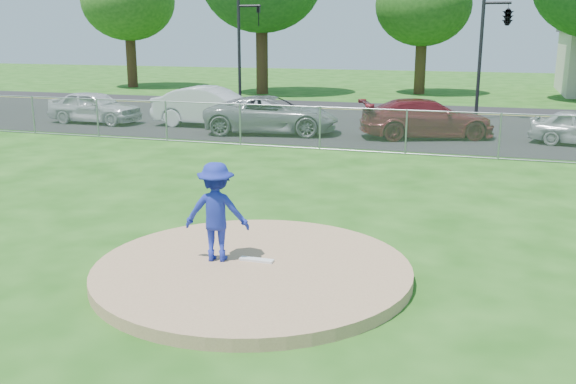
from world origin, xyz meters
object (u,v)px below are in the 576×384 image
at_px(parked_car_silver, 95,107).
at_px(parked_car_white, 212,107).
at_px(pitcher, 217,212).
at_px(traffic_signal_left, 243,45).
at_px(traffic_cone, 271,125).
at_px(traffic_signal_center, 505,19).
at_px(parked_car_gray, 272,115).
at_px(parked_car_darkred, 427,118).

xyz_separation_m(parked_car_silver, parked_car_white, (5.47, 0.72, 0.13)).
height_order(pitcher, parked_car_silver, pitcher).
xyz_separation_m(pitcher, parked_car_white, (-7.27, 16.04, -0.20)).
height_order(traffic_signal_left, parked_car_silver, traffic_signal_left).
bearing_deg(parked_car_silver, traffic_cone, -88.65).
bearing_deg(pitcher, parked_car_white, -76.83).
distance_m(traffic_signal_center, parked_car_silver, 19.00).
relative_size(traffic_cone, parked_car_gray, 0.11).
bearing_deg(traffic_signal_left, parked_car_white, -82.08).
relative_size(traffic_signal_left, parked_car_silver, 1.31).
bearing_deg(traffic_cone, traffic_signal_left, 119.56).
xyz_separation_m(traffic_signal_center, parked_car_darkred, (-2.66, -6.27, -3.85)).
bearing_deg(parked_car_darkred, parked_car_silver, 70.85).
height_order(traffic_signal_center, pitcher, traffic_signal_center).
height_order(parked_car_gray, parked_car_darkred, parked_car_darkred).
height_order(traffic_signal_left, parked_car_darkred, traffic_signal_left).
distance_m(pitcher, traffic_cone, 15.82).
height_order(traffic_signal_left, traffic_signal_center, same).
height_order(traffic_signal_left, parked_car_gray, traffic_signal_left).
xyz_separation_m(traffic_signal_left, parked_car_darkred, (10.07, -6.27, -2.60)).
bearing_deg(pitcher, traffic_signal_center, -113.17).
bearing_deg(traffic_cone, parked_car_silver, 179.23).
distance_m(traffic_signal_center, parked_car_darkred, 7.82).
distance_m(traffic_cone, parked_car_silver, 8.47).
distance_m(parked_car_silver, parked_car_gray, 8.60).
relative_size(pitcher, traffic_cone, 2.87).
xyz_separation_m(traffic_signal_left, traffic_cone, (3.81, -6.71, -3.05)).
relative_size(traffic_signal_center, parked_car_darkred, 1.08).
xyz_separation_m(pitcher, parked_car_gray, (-4.15, 14.93, -0.30)).
height_order(traffic_cone, parked_car_gray, parked_car_gray).
bearing_deg(parked_car_darkred, traffic_signal_left, 37.68).
relative_size(traffic_signal_left, parked_car_darkred, 1.08).
bearing_deg(traffic_cone, parked_car_white, 164.46).
bearing_deg(parked_car_white, parked_car_darkred, -93.07).
height_order(pitcher, parked_car_darkred, pitcher).
distance_m(traffic_cone, parked_car_white, 3.15).
relative_size(traffic_cone, parked_car_darkred, 0.12).
distance_m(traffic_signal_left, parked_car_gray, 8.44).
relative_size(pitcher, parked_car_white, 0.33).
bearing_deg(traffic_signal_left, parked_car_darkred, -31.90).
xyz_separation_m(parked_car_silver, parked_car_gray, (8.59, -0.39, 0.02)).
xyz_separation_m(parked_car_gray, parked_car_darkred, (6.13, 0.72, 0.00)).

